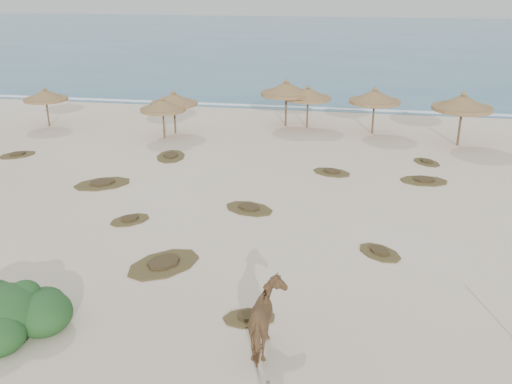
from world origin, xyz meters
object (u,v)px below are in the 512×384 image
palapa_1 (163,106)px  bush (8,314)px  horse (268,320)px  palapa_0 (45,96)px

palapa_1 → bush: bearing=-83.7°
bush → horse: bearing=3.3°
palapa_0 → horse: palapa_0 is taller
palapa_0 → bush: bearing=-63.6°
horse → bush: bearing=-1.6°
palapa_0 → horse: 27.80m
palapa_0 → horse: (18.02, -21.14, -1.15)m
palapa_1 → horse: palapa_1 is taller
horse → bush: horse is taller
palapa_0 → bush: (10.71, -21.57, -1.53)m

